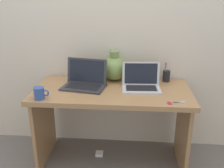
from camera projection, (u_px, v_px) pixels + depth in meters
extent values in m
plane|color=slate|center=(112.00, 159.00, 2.43)|extent=(6.00, 6.00, 0.00)
cube|color=beige|center=(115.00, 25.00, 2.34)|extent=(4.40, 0.04, 2.40)
cube|color=#AD7F51|center=(112.00, 92.00, 2.19)|extent=(1.33, 0.62, 0.04)
cube|color=#AD7F51|center=(44.00, 125.00, 2.36)|extent=(0.03, 0.53, 0.67)
cube|color=#AD7F51|center=(183.00, 131.00, 2.27)|extent=(0.03, 0.53, 0.67)
cube|color=#333338|center=(83.00, 87.00, 2.22)|extent=(0.39, 0.29, 0.01)
cube|color=black|center=(83.00, 86.00, 2.21)|extent=(0.31, 0.18, 0.00)
cube|color=#333338|center=(87.00, 71.00, 2.26)|extent=(0.36, 0.11, 0.22)
cube|color=black|center=(87.00, 71.00, 2.26)|extent=(0.32, 0.10, 0.19)
cube|color=silver|center=(141.00, 89.00, 2.18)|extent=(0.33, 0.23, 0.01)
cube|color=black|center=(141.00, 88.00, 2.17)|extent=(0.26, 0.14, 0.00)
cube|color=silver|center=(141.00, 74.00, 2.23)|extent=(0.32, 0.06, 0.20)
cube|color=black|center=(141.00, 74.00, 2.23)|extent=(0.28, 0.05, 0.18)
ellipsoid|color=#75934C|center=(114.00, 68.00, 2.38)|extent=(0.24, 0.24, 0.22)
cylinder|color=#75934C|center=(114.00, 54.00, 2.34)|extent=(0.08, 0.08, 0.06)
cylinder|color=#335199|center=(39.00, 93.00, 1.98)|extent=(0.08, 0.08, 0.10)
torus|color=#335199|center=(46.00, 93.00, 1.98)|extent=(0.05, 0.01, 0.05)
cylinder|color=black|center=(166.00, 76.00, 2.36)|extent=(0.07, 0.07, 0.10)
cylinder|color=#D83359|center=(165.00, 70.00, 2.35)|extent=(0.02, 0.02, 0.14)
cylinder|color=#338CBF|center=(166.00, 71.00, 2.34)|extent=(0.02, 0.02, 0.14)
cylinder|color=orange|center=(165.00, 70.00, 2.35)|extent=(0.01, 0.03, 0.15)
cube|color=#B7B7BC|center=(179.00, 102.00, 1.94)|extent=(0.10, 0.05, 0.00)
cube|color=#B7B7BC|center=(179.00, 103.00, 1.93)|extent=(0.10, 0.03, 0.00)
torus|color=#D83359|center=(170.00, 103.00, 1.92)|extent=(0.04, 0.04, 0.01)
torus|color=#D83359|center=(169.00, 103.00, 1.93)|extent=(0.04, 0.04, 0.01)
cube|color=white|center=(99.00, 154.00, 2.49)|extent=(0.07, 0.07, 0.03)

